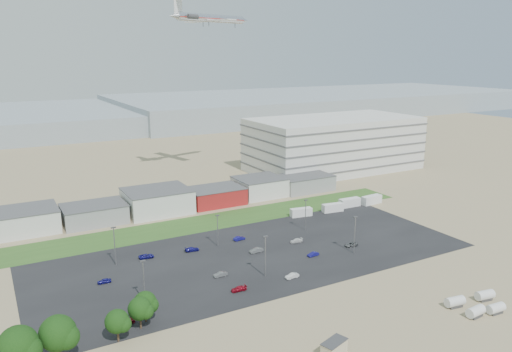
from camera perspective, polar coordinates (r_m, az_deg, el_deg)
ground at (r=122.36m, az=2.34°, el=-12.65°), size 700.00×700.00×0.00m
parking_lot at (r=140.37m, az=-0.19°, el=-9.04°), size 120.00×50.00×0.01m
grass_strip at (r=165.48m, az=-7.11°, el=-5.54°), size 160.00×16.00×0.02m
hills_backdrop at (r=422.77m, az=-15.63°, el=6.48°), size 700.00×200.00×9.00m
building_row at (r=176.59m, az=-14.61°, el=-3.28°), size 170.00×20.00×8.00m
parking_garage at (r=242.83m, az=8.88°, el=3.66°), size 80.00×40.00×25.00m
portable_shed at (r=99.01m, az=8.92°, el=-18.82°), size 5.96×4.29×2.70m
storage_tank_nw at (r=121.66m, az=21.77°, el=-13.17°), size 4.62×2.79×2.61m
storage_tank_ne at (r=127.27m, az=24.68°, el=-12.25°), size 4.53×2.75×2.55m
storage_tank_sw at (r=119.21m, az=23.80°, el=-13.96°), size 4.40×2.43×2.55m
storage_tank_se at (r=122.43m, az=25.71°, el=-13.44°), size 4.21×2.31×2.45m
box_trailer_a at (r=172.81m, az=5.18°, el=-4.15°), size 7.84×3.51×2.84m
box_trailer_b at (r=179.11m, az=8.75°, el=-3.60°), size 7.95×3.37×2.89m
box_trailer_c at (r=185.84m, az=10.65°, el=-3.00°), size 8.38×2.84×3.12m
box_trailer_d at (r=190.91m, az=13.07°, el=-2.67°), size 8.62×3.37×3.16m
tree_far_left at (r=98.45m, az=-25.51°, el=-17.48°), size 7.36×7.36×11.04m
tree_left at (r=100.10m, az=-21.68°, el=-16.70°), size 7.01×7.01×10.52m
tree_mid at (r=103.84m, az=-15.58°, el=-15.97°), size 5.03×5.03×7.55m
tree_right at (r=107.02m, az=-13.13°, el=-14.80°), size 5.15×5.15×7.73m
tree_near at (r=109.21m, az=-12.55°, el=-14.18°), size 5.09×5.09×7.64m
lightpole_front_l at (r=116.15m, az=-12.70°, el=-11.71°), size 1.20×0.50×10.20m
lightpole_front_m at (r=125.90m, az=1.05°, el=-9.17°), size 1.26×0.52×10.71m
lightpole_front_r at (r=142.53m, az=11.20°, el=-6.62°), size 1.27×0.53×10.79m
lightpole_back_l at (r=137.28m, az=-15.85°, el=-7.74°), size 1.25×0.52×10.61m
lightpole_back_m at (r=145.40m, az=-4.41°, el=-6.25°), size 1.11×0.46×9.46m
lightpole_back_r at (r=158.42m, az=5.68°, el=-4.46°), size 1.18×0.49×10.07m
airliner at (r=219.03m, az=-5.15°, el=17.52°), size 47.74×38.33×12.35m
parked_car_0 at (r=148.89m, az=10.83°, el=-7.69°), size 4.05×1.93×1.11m
parked_car_1 at (r=140.46m, az=6.55°, el=-8.87°), size 3.48×1.42×1.12m
parked_car_3 at (r=120.63m, az=-1.98°, el=-12.76°), size 3.88×1.75×1.10m
parked_car_4 at (r=127.94m, az=-4.08°, el=-11.15°), size 3.56×1.30×1.16m
parked_car_5 at (r=129.68m, az=-16.96°, el=-11.41°), size 3.35×1.49×1.12m
parked_car_6 at (r=144.00m, az=-7.32°, el=-8.30°), size 4.18×2.07×1.17m
parked_car_7 at (r=141.93m, az=0.03°, el=-8.49°), size 3.95×1.39×1.30m
parked_car_9 at (r=141.44m, az=-12.42°, el=-8.94°), size 4.30×2.25×1.16m
parked_car_10 at (r=110.85m, az=-14.75°, el=-15.76°), size 4.38×2.19×1.22m
parked_car_11 at (r=150.89m, az=-1.93°, el=-7.13°), size 3.77×1.73×1.20m
parked_car_12 at (r=149.66m, az=4.64°, el=-7.37°), size 4.01×1.94×1.13m
parked_car_13 at (r=127.12m, az=4.14°, el=-11.31°), size 3.73×1.53×1.20m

